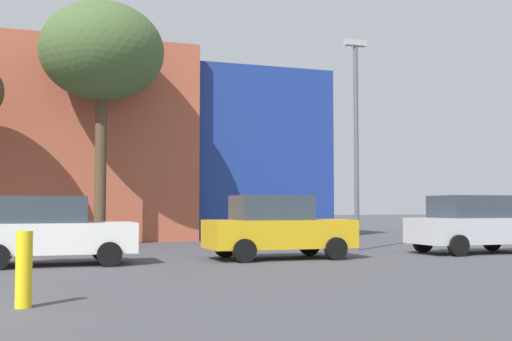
# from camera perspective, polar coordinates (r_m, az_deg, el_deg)

# --- Properties ---
(parked_car_2) EXTENTS (4.07, 2.00, 1.77)m
(parked_car_2) POSITION_cam_1_polar(r_m,az_deg,el_deg) (17.14, -17.93, -5.19)
(parked_car_2) COLOR white
(parked_car_2) RESTS_ON ground_plane
(parked_car_3) EXTENTS (4.20, 2.06, 1.82)m
(parked_car_3) POSITION_cam_1_polar(r_m,az_deg,el_deg) (18.32, 1.91, -5.13)
(parked_car_3) COLOR gold
(parked_car_3) RESTS_ON ground_plane
(parked_car_4) EXTENTS (4.29, 2.10, 1.86)m
(parked_car_4) POSITION_cam_1_polar(r_m,az_deg,el_deg) (21.69, 19.04, -4.62)
(parked_car_4) COLOR silver
(parked_car_4) RESTS_ON ground_plane
(bare_tree_1) EXTENTS (4.81, 4.81, 9.48)m
(bare_tree_1) POSITION_cam_1_polar(r_m,az_deg,el_deg) (25.86, -13.68, 10.22)
(bare_tree_1) COLOR brown
(bare_tree_1) RESTS_ON ground_plane
(bollard_yellow_1) EXTENTS (0.24, 0.24, 1.13)m
(bollard_yellow_1) POSITION_cam_1_polar(r_m,az_deg,el_deg) (10.09, -20.16, -8.35)
(bollard_yellow_1) COLOR yellow
(bollard_yellow_1) RESTS_ON ground_plane
(street_lamp) EXTENTS (0.80, 0.24, 7.35)m
(street_lamp) POSITION_cam_1_polar(r_m,az_deg,el_deg) (22.40, 9.00, 3.67)
(street_lamp) COLOR #59595E
(street_lamp) RESTS_ON ground_plane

